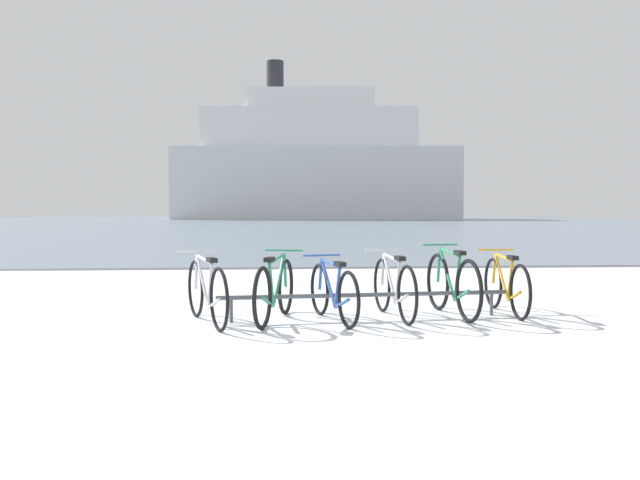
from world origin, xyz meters
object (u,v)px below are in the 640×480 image
object	(u,v)px
bicycle_0	(206,291)
bicycle_4	(452,284)
bicycle_2	(333,292)
bicycle_1	(275,290)
ferry_ship	(314,166)
bicycle_3	(394,288)
bicycle_5	(506,285)

from	to	relation	value
bicycle_0	bicycle_4	distance (m)	2.90
bicycle_0	bicycle_2	size ratio (longest dim) A/B	1.05
bicycle_1	ferry_ship	distance (m)	78.29
bicycle_0	ferry_ship	world-z (taller)	ferry_ship
bicycle_4	bicycle_1	bearing A→B (deg)	-173.23
bicycle_1	bicycle_3	bearing A→B (deg)	5.70
bicycle_2	ferry_ship	distance (m)	78.29
bicycle_5	bicycle_3	bearing A→B (deg)	-171.56
bicycle_1	bicycle_5	bearing A→B (deg)	7.09
bicycle_2	bicycle_3	bearing A→B (deg)	14.00
bicycle_4	ferry_ship	bearing A→B (deg)	87.74
ferry_ship	bicycle_4	bearing A→B (deg)	-92.26
bicycle_1	bicycle_3	size ratio (longest dim) A/B	1.01
bicycle_1	bicycle_3	world-z (taller)	bicycle_1
bicycle_0	bicycle_2	xyz separation A→B (m)	(1.42, 0.06, -0.03)
bicycle_1	bicycle_2	xyz separation A→B (m)	(0.66, -0.04, -0.02)
bicycle_1	bicycle_4	distance (m)	2.13
bicycle_2	bicycle_3	xyz separation A→B (m)	(0.73, 0.18, 0.02)
bicycle_0	bicycle_3	size ratio (longest dim) A/B	0.98
bicycle_3	bicycle_4	world-z (taller)	bicycle_4
bicycle_3	ferry_ship	size ratio (longest dim) A/B	0.05
bicycle_2	bicycle_3	world-z (taller)	bicycle_3
bicycle_5	bicycle_0	bearing A→B (deg)	-172.71
bicycle_4	bicycle_5	bearing A→B (deg)	8.06
bicycle_2	bicycle_4	xyz separation A→B (m)	(1.46, 0.29, 0.04)
bicycle_1	bicycle_5	xyz separation A→B (m)	(2.81, 0.35, -0.01)
bicycle_0	bicycle_5	xyz separation A→B (m)	(3.56, 0.46, -0.01)
bicycle_3	bicycle_5	size ratio (longest dim) A/B	1.03
bicycle_1	bicycle_4	world-z (taller)	bicycle_4
bicycle_2	bicycle_4	size ratio (longest dim) A/B	0.92
bicycle_1	bicycle_2	distance (m)	0.66
bicycle_2	bicycle_5	xyz separation A→B (m)	(2.15, 0.39, 0.01)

